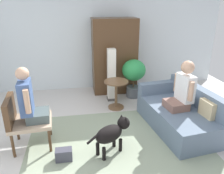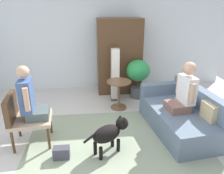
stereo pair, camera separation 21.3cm
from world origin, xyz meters
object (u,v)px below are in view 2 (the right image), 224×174
couch (182,115)px  armoire_cabinet (119,56)px  person_on_armchair (29,98)px  column_lamp (115,76)px  armchair (23,115)px  potted_plant (138,74)px  handbag (61,153)px  dog (110,132)px  person_on_couch (185,91)px  round_end_table (119,92)px

couch → armoire_cabinet: (-0.88, 2.00, 0.64)m
couch → armoire_cabinet: 2.28m
person_on_armchair → column_lamp: (1.54, 1.57, -0.21)m
couch → armchair: bearing=-176.8°
armchair → column_lamp: size_ratio=0.71×
potted_plant → armoire_cabinet: size_ratio=0.51×
armchair → handbag: 0.88m
couch → dog: (-1.37, -0.53, 0.07)m
person_on_couch → dog: (-1.35, -0.49, -0.43)m
handbag → couch: bearing=16.1°
person_on_couch → handbag: person_on_couch is taller
couch → dog: size_ratio=2.46×
armchair → column_lamp: 2.31m
couch → person_on_armchair: person_on_armchair is taller
couch → dog: couch is taller
potted_plant → handbag: potted_plant is taller
person_on_armchair → round_end_table: person_on_armchair is taller
armoire_cabinet → handbag: armoire_cabinet is taller
dog → person_on_couch: bearing=20.0°
couch → person_on_armchair: (-2.59, -0.14, 0.54)m
person_on_armchair → round_end_table: size_ratio=1.39×
armchair → couch: bearing=3.2°
armoire_cabinet → handbag: (-1.23, -2.60, -0.83)m
round_end_table → dog: (-0.35, -1.51, -0.04)m
column_lamp → round_end_table: bearing=-86.4°
column_lamp → armoire_cabinet: armoire_cabinet is taller
dog → column_lamp: size_ratio=0.58×
column_lamp → person_on_armchair: bearing=-134.5°
person_on_couch → round_end_table: 1.48m
person_on_couch → potted_plant: bearing=106.9°
person_on_armchair → handbag: size_ratio=3.56×
person_on_couch → column_lamp: 1.79m
potted_plant → armoire_cabinet: (-0.39, 0.48, 0.32)m
armchair → potted_plant: potted_plant is taller
round_end_table → handbag: bearing=-124.4°
armchair → handbag: (0.62, -0.45, -0.43)m
couch → armoire_cabinet: bearing=113.8°
person_on_couch → handbag: 2.27m
column_lamp → handbag: column_lamp is taller
person_on_armchair → column_lamp: size_ratio=0.71×
armchair → potted_plant: 2.80m
armchair → dog: bearing=-15.3°
potted_plant → person_on_armchair: bearing=-141.6°
person_on_couch → dog: 1.50m
person_on_armchair → armoire_cabinet: 2.74m
couch → armchair: 2.75m
person_on_couch → person_on_armchair: person_on_armchair is taller
person_on_couch → armoire_cabinet: bearing=113.0°
couch → column_lamp: size_ratio=1.43×
couch → person_on_armchair: size_ratio=2.02×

